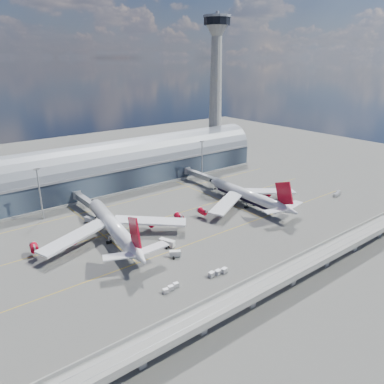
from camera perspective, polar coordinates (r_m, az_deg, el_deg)
ground at (r=171.61m, az=0.22°, el=-5.78°), size 500.00×500.00×0.00m
taxi_lines at (r=187.95m, az=-3.95°, el=-3.47°), size 200.00×80.12×0.01m
terminal at (r=230.18m, az=-11.87°, el=3.53°), size 200.00×30.00×28.00m
control_tower at (r=273.98m, az=3.63°, el=15.04°), size 19.00×19.00×103.00m
guideway at (r=135.36m, az=15.05°, el=-11.49°), size 220.00×8.50×7.20m
floodlight_mast_left at (r=192.31m, az=-22.17°, el=-0.05°), size 3.00×0.70×25.70m
floodlight_mast_right at (r=236.87m, az=1.54°, el=4.99°), size 3.00×0.70×25.70m
airliner_left at (r=163.07m, az=-11.79°, el=-5.27°), size 66.97×70.48×21.52m
airliner_right at (r=199.41m, az=8.56°, el=-0.62°), size 61.66×64.44×20.46m
jet_bridge_left at (r=199.37m, az=-16.01°, el=-1.23°), size 4.40×28.00×7.25m
jet_bridge_right at (r=233.24m, az=1.15°, el=2.60°), size 4.40×32.00×7.25m
service_truck_0 at (r=157.50m, az=-3.84°, el=-7.70°), size 4.84×7.21×2.85m
service_truck_1 at (r=149.36m, az=-2.61°, el=-9.39°), size 4.82×4.09×2.56m
service_truck_2 at (r=207.78m, az=9.74°, el=-0.95°), size 8.30×3.67×2.91m
service_truck_3 at (r=221.67m, az=13.72°, el=0.13°), size 6.55×6.75×3.29m
service_truck_4 at (r=203.61m, az=5.80°, el=-1.21°), size 3.68×5.50×2.93m
service_truck_5 at (r=185.20m, az=-15.35°, el=-4.10°), size 4.07×5.70×2.58m
cargo_train_0 at (r=130.48m, az=-3.25°, el=-14.39°), size 7.06×2.53×1.55m
cargo_train_1 at (r=138.56m, az=3.97°, el=-12.12°), size 8.11×2.88×1.78m
cargo_train_2 at (r=228.63m, az=21.23°, el=-0.26°), size 8.41×4.30×1.85m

